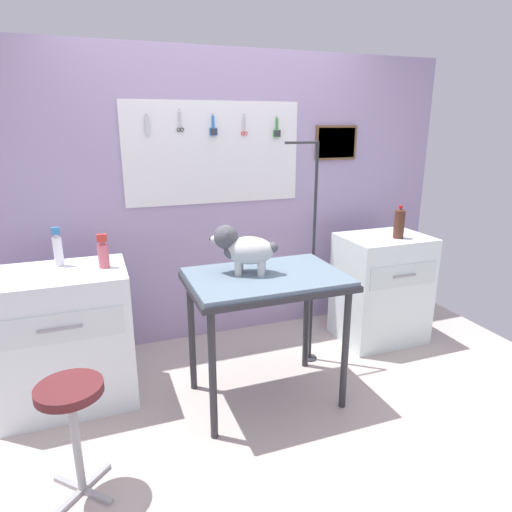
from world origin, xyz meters
name	(u,v)px	position (x,y,z in m)	size (l,w,h in m)	color
ground	(279,417)	(0.00, 0.00, -0.02)	(4.40, 4.00, 0.04)	#BFB0A6
rear_wall_panel	(220,199)	(0.00, 1.28, 1.16)	(4.00, 0.11, 2.30)	#A793BB
grooming_table	(266,288)	(-0.01, 0.21, 0.77)	(0.97, 0.66, 0.86)	#2D2D33
grooming_arm	(312,265)	(0.48, 0.56, 0.77)	(0.30, 0.11, 1.64)	#2D2D33
dog	(243,248)	(-0.14, 0.29, 1.02)	(0.41, 0.30, 0.30)	silver
counter_left	(66,338)	(-1.21, 0.63, 0.44)	(0.80, 0.58, 0.89)	white
cabinet_right	(381,288)	(1.20, 0.69, 0.44)	(0.68, 0.54, 0.89)	white
stool	(72,408)	(-1.15, -0.22, 0.48)	(0.31, 0.31, 0.60)	#9E9EA3
spray_bottle_short	(103,253)	(-0.94, 0.63, 0.98)	(0.07, 0.07, 0.21)	#D25C6B
pump_bottle_white	(58,249)	(-1.20, 0.76, 0.99)	(0.06, 0.06, 0.25)	white
soda_bottle	(399,223)	(1.26, 0.61, 1.01)	(0.08, 0.08, 0.26)	#4B281C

